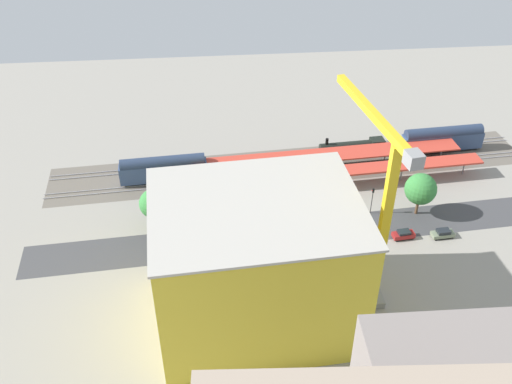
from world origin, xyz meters
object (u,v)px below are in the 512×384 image
(platform_canopy_near, at_px, (338,171))
(locomotive, at_px, (355,148))
(street_tree_1, at_px, (281,199))
(parked_car_1, at_px, (403,235))
(box_truck_1, at_px, (226,241))
(box_truck_0, at_px, (206,238))
(street_tree_4, at_px, (154,204))
(street_tree_2, at_px, (315,194))
(parked_car_3, at_px, (320,241))
(traffic_light, at_px, (372,197))
(parked_car_5, at_px, (234,248))
(street_tree_3, at_px, (181,198))
(street_tree_0, at_px, (421,189))
(parked_car_4, at_px, (275,244))
(tower_crane, at_px, (380,201))
(parked_car_2, at_px, (359,238))
(construction_building, at_px, (256,265))
(parked_car_0, at_px, (443,234))
(freight_coach_far, at_px, (163,169))
(box_truck_2, at_px, (225,234))
(platform_canopy_far, at_px, (328,155))
(passenger_coach, at_px, (443,138))

(platform_canopy_near, height_order, locomotive, locomotive)
(street_tree_1, bearing_deg, locomotive, -132.80)
(parked_car_1, relative_size, box_truck_1, 0.49)
(locomotive, xyz_separation_m, box_truck_0, (35.52, 29.17, -0.03))
(platform_canopy_near, bearing_deg, street_tree_4, 14.91)
(box_truck_1, distance_m, street_tree_2, 20.25)
(parked_car_3, height_order, street_tree_4, street_tree_4)
(traffic_light, bearing_deg, parked_car_5, 17.75)
(locomotive, bearing_deg, street_tree_3, 28.76)
(box_truck_1, bearing_deg, parked_car_5, 146.20)
(street_tree_0, height_order, street_tree_4, street_tree_0)
(parked_car_4, height_order, street_tree_0, street_tree_0)
(tower_crane, height_order, box_truck_0, tower_crane)
(parked_car_2, xyz_separation_m, parked_car_5, (23.77, 0.68, -0.08))
(parked_car_1, xyz_separation_m, parked_car_2, (8.74, 0.12, 0.01))
(construction_building, bearing_deg, parked_car_4, -111.42)
(parked_car_0, relative_size, parked_car_4, 1.06)
(traffic_light, bearing_deg, street_tree_0, 174.38)
(parked_car_0, xyz_separation_m, street_tree_0, (2.69, -7.70, 5.24))
(freight_coach_far, xyz_separation_m, box_truck_1, (-12.28, 23.39, -1.63))
(freight_coach_far, distance_m, street_tree_2, 34.02)
(tower_crane, bearing_deg, box_truck_2, -33.42)
(locomotive, distance_m, street_tree_0, 24.59)
(parked_car_0, bearing_deg, parked_car_1, -2.81)
(platform_canopy_near, bearing_deg, platform_canopy_far, -81.62)
(platform_canopy_far, distance_m, parked_car_3, 26.25)
(construction_building, relative_size, street_tree_3, 3.28)
(parked_car_4, bearing_deg, parked_car_3, 179.77)
(street_tree_4, bearing_deg, construction_building, 125.20)
(construction_building, xyz_separation_m, street_tree_4, (17.37, -24.62, -5.50))
(platform_canopy_near, relative_size, passenger_coach, 3.31)
(parked_car_2, relative_size, traffic_light, 0.70)
(parked_car_5, distance_m, box_truck_0, 5.71)
(locomotive, xyz_separation_m, traffic_light, (2.10, 22.25, 2.26))
(street_tree_1, bearing_deg, parked_car_3, 125.72)
(locomotive, relative_size, street_tree_0, 1.84)
(freight_coach_far, height_order, street_tree_3, street_tree_3)
(platform_canopy_near, xyz_separation_m, tower_crane, (1.54, 31.48, 15.43))
(parked_car_0, distance_m, parked_car_4, 32.37)
(freight_coach_far, bearing_deg, street_tree_4, 86.57)
(platform_canopy_far, bearing_deg, box_truck_2, 43.36)
(street_tree_2, bearing_deg, box_truck_2, 18.88)
(platform_canopy_near, bearing_deg, construction_building, 59.15)
(parked_car_2, relative_size, box_truck_0, 0.44)
(parked_car_1, relative_size, parked_car_3, 0.95)
(freight_coach_far, distance_m, parked_car_1, 52.00)
(platform_canopy_near, relative_size, box_truck_2, 7.03)
(locomotive, relative_size, freight_coach_far, 0.89)
(box_truck_0, bearing_deg, tower_crane, 151.70)
(street_tree_3, xyz_separation_m, traffic_light, (-37.85, 0.32, -1.96))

